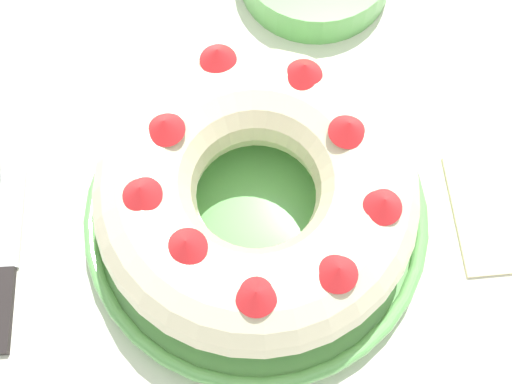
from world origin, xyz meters
name	(u,v)px	position (x,y,z in m)	size (l,w,h in m)	color
ground_plane	(260,363)	(0.00, 0.00, 0.00)	(8.00, 8.00, 0.00)	brown
dining_table	(264,249)	(0.00, 0.00, 0.70)	(1.43, 1.25, 0.78)	silver
serving_dish	(256,216)	(-0.01, 0.00, 0.79)	(0.30, 0.30, 0.03)	#6BB760
bundt_cake	(256,192)	(-0.01, 0.00, 0.85)	(0.27, 0.27, 0.10)	beige
cake_knife	(6,271)	(-0.23, -0.04, 0.78)	(0.02, 0.17, 0.01)	black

